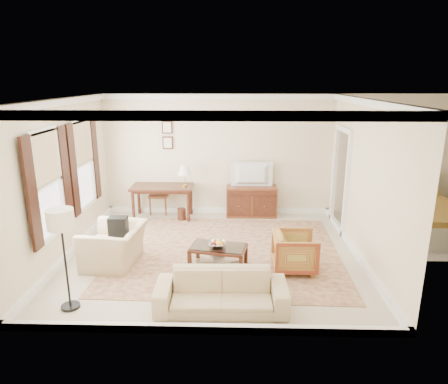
{
  "coord_description": "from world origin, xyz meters",
  "views": [
    {
      "loc": [
        0.4,
        -7.01,
        3.23
      ],
      "look_at": [
        0.2,
        0.3,
        1.15
      ],
      "focal_mm": 32.0,
      "sensor_mm": 36.0,
      "label": 1
    }
  ],
  "objects_px": {
    "writing_desk": "(162,190)",
    "striped_armchair": "(295,250)",
    "tv": "(252,167)",
    "sideboard": "(251,201)",
    "sofa": "(221,286)",
    "club_armchair": "(114,239)",
    "coffee_table": "(218,251)"
  },
  "relations": [
    {
      "from": "sideboard",
      "to": "sofa",
      "type": "height_order",
      "value": "sofa"
    },
    {
      "from": "club_armchair",
      "to": "sofa",
      "type": "distance_m",
      "value": 2.43
    },
    {
      "from": "club_armchair",
      "to": "sofa",
      "type": "relative_size",
      "value": 0.58
    },
    {
      "from": "tv",
      "to": "coffee_table",
      "type": "xyz_separation_m",
      "value": [
        -0.68,
        -2.77,
        -0.91
      ]
    },
    {
      "from": "sideboard",
      "to": "striped_armchair",
      "type": "distance_m",
      "value": 2.93
    },
    {
      "from": "tv",
      "to": "club_armchair",
      "type": "relative_size",
      "value": 0.87
    },
    {
      "from": "striped_armchair",
      "to": "club_armchair",
      "type": "height_order",
      "value": "club_armchair"
    },
    {
      "from": "sideboard",
      "to": "striped_armchair",
      "type": "height_order",
      "value": "striped_armchair"
    },
    {
      "from": "striped_armchair",
      "to": "sideboard",
      "type": "bearing_deg",
      "value": 12.57
    },
    {
      "from": "tv",
      "to": "coffee_table",
      "type": "height_order",
      "value": "tv"
    },
    {
      "from": "tv",
      "to": "coffee_table",
      "type": "distance_m",
      "value": 3.0
    },
    {
      "from": "club_armchair",
      "to": "sofa",
      "type": "xyz_separation_m",
      "value": [
        1.97,
        -1.42,
        -0.11
      ]
    },
    {
      "from": "tv",
      "to": "sofa",
      "type": "xyz_separation_m",
      "value": [
        -0.58,
        -4.1,
        -0.85
      ]
    },
    {
      "from": "writing_desk",
      "to": "striped_armchair",
      "type": "xyz_separation_m",
      "value": [
        2.76,
        -2.65,
        -0.3
      ]
    },
    {
      "from": "writing_desk",
      "to": "striped_armchair",
      "type": "bearing_deg",
      "value": -43.84
    },
    {
      "from": "club_armchair",
      "to": "tv",
      "type": "bearing_deg",
      "value": 142.11
    },
    {
      "from": "club_armchair",
      "to": "writing_desk",
      "type": "bearing_deg",
      "value": 175.86
    },
    {
      "from": "writing_desk",
      "to": "tv",
      "type": "height_order",
      "value": "tv"
    },
    {
      "from": "sideboard",
      "to": "sofa",
      "type": "relative_size",
      "value": 0.63
    },
    {
      "from": "striped_armchair",
      "to": "sofa",
      "type": "bearing_deg",
      "value": 135.68
    },
    {
      "from": "striped_armchair",
      "to": "coffee_table",
      "type": "bearing_deg",
      "value": 87.08
    },
    {
      "from": "sofa",
      "to": "striped_armchair",
      "type": "bearing_deg",
      "value": 44.65
    },
    {
      "from": "tv",
      "to": "club_armchair",
      "type": "bearing_deg",
      "value": 46.43
    },
    {
      "from": "sideboard",
      "to": "tv",
      "type": "xyz_separation_m",
      "value": [
        0.0,
        -0.02,
        0.85
      ]
    },
    {
      "from": "coffee_table",
      "to": "striped_armchair",
      "type": "distance_m",
      "value": 1.33
    },
    {
      "from": "tv",
      "to": "coffee_table",
      "type": "relative_size",
      "value": 0.9
    },
    {
      "from": "sideboard",
      "to": "sofa",
      "type": "bearing_deg",
      "value": -98.08
    },
    {
      "from": "striped_armchair",
      "to": "sofa",
      "type": "height_order",
      "value": "striped_armchair"
    },
    {
      "from": "tv",
      "to": "striped_armchair",
      "type": "height_order",
      "value": "tv"
    },
    {
      "from": "writing_desk",
      "to": "coffee_table",
      "type": "relative_size",
      "value": 1.37
    },
    {
      "from": "writing_desk",
      "to": "coffee_table",
      "type": "bearing_deg",
      "value": -61.02
    },
    {
      "from": "tv",
      "to": "club_armchair",
      "type": "height_order",
      "value": "tv"
    }
  ]
}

